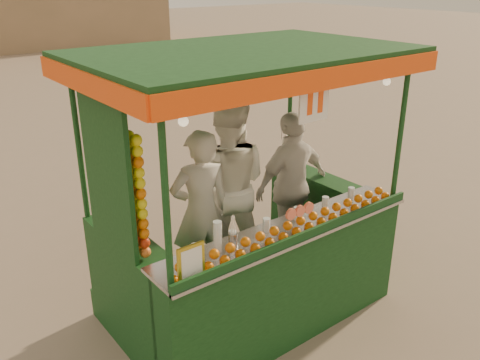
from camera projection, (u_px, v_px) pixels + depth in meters
ground at (239, 300)px, 5.71m from camera, size 90.00×90.00×0.00m
juice_cart at (247, 240)px, 5.15m from camera, size 3.07×1.99×2.79m
vendor_left at (201, 212)px, 5.11m from camera, size 0.71×0.56×1.72m
vendor_middle at (227, 185)px, 5.47m from camera, size 1.19×1.16×1.94m
vendor_right at (292, 185)px, 5.77m from camera, size 1.02×0.45×1.71m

